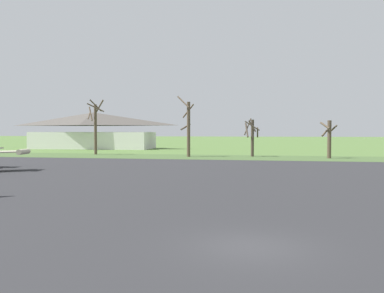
{
  "coord_description": "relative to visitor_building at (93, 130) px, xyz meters",
  "views": [
    {
      "loc": [
        0.73,
        -14.31,
        4.08
      ],
      "look_at": [
        -4.93,
        14.36,
        2.99
      ],
      "focal_mm": 38.44,
      "sensor_mm": 36.0,
      "label": 1
    }
  ],
  "objects": [
    {
      "name": "ground_plane",
      "position": [
        40.8,
        -75.93,
        -4.27
      ],
      "size": [
        600.0,
        600.0,
        0.0
      ],
      "primitive_type": "plane",
      "color": "#4C6B33"
    },
    {
      "name": "asphalt_apron",
      "position": [
        40.8,
        -59.88,
        -4.25
      ],
      "size": [
        105.06,
        53.48,
        0.05
      ],
      "primitive_type": "cube",
      "color": "#28282B",
      "rests_on": "ground"
    },
    {
      "name": "grass_verge_strip",
      "position": [
        40.8,
        -27.14,
        -4.24
      ],
      "size": [
        165.06,
        12.0,
        0.06
      ],
      "primitive_type": "cube",
      "color": "#405A2E",
      "rests_on": "ground"
    },
    {
      "name": "bare_tree_far_left",
      "position": [
        11.35,
        -23.78,
        0.93
      ],
      "size": [
        3.37,
        3.35,
        9.57
      ],
      "color": "brown",
      "rests_on": "ground"
    },
    {
      "name": "bare_tree_left_of_center",
      "position": [
        28.43,
        -27.05,
        0.45
      ],
      "size": [
        2.47,
        3.11,
        9.6
      ],
      "color": "brown",
      "rests_on": "ground"
    },
    {
      "name": "bare_tree_center",
      "position": [
        38.24,
        -24.53,
        -0.83
      ],
      "size": [
        2.54,
        2.6,
        6.18
      ],
      "color": "#42382D",
      "rests_on": "ground"
    },
    {
      "name": "bare_tree_right_of_center",
      "position": [
        49.68,
        -26.59,
        -1.15
      ],
      "size": [
        2.5,
        2.53,
        5.68
      ],
      "color": "brown",
      "rests_on": "ground"
    },
    {
      "name": "visitor_building",
      "position": [
        0.0,
        0.0,
        0.0
      ],
      "size": [
        29.45,
        11.89,
        8.48
      ],
      "color": "silver",
      "rests_on": "ground"
    }
  ]
}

